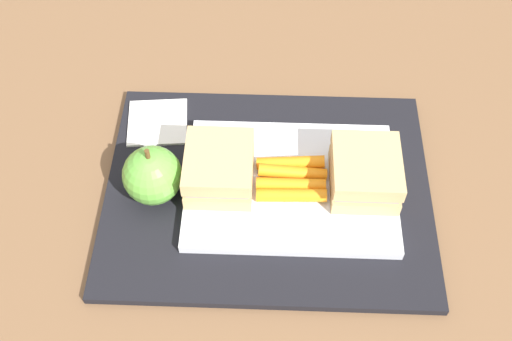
% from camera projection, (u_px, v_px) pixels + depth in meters
% --- Properties ---
extents(ground_plane, '(2.40, 2.40, 0.00)m').
position_uv_depth(ground_plane, '(267.00, 193.00, 0.69)').
color(ground_plane, brown).
extents(lunchbag_mat, '(0.36, 0.28, 0.01)m').
position_uv_depth(lunchbag_mat, '(267.00, 190.00, 0.69)').
color(lunchbag_mat, black).
rests_on(lunchbag_mat, ground_plane).
extents(food_tray, '(0.23, 0.17, 0.01)m').
position_uv_depth(food_tray, '(290.00, 185.00, 0.68)').
color(food_tray, white).
rests_on(food_tray, lunchbag_mat).
extents(sandwich_half_left, '(0.07, 0.08, 0.04)m').
position_uv_depth(sandwich_half_left, '(364.00, 172.00, 0.65)').
color(sandwich_half_left, tan).
rests_on(sandwich_half_left, food_tray).
extents(sandwich_half_right, '(0.07, 0.08, 0.04)m').
position_uv_depth(sandwich_half_right, '(218.00, 168.00, 0.66)').
color(sandwich_half_right, tan).
rests_on(sandwich_half_right, food_tray).
extents(carrot_sticks_bundle, '(0.08, 0.06, 0.02)m').
position_uv_depth(carrot_sticks_bundle, '(290.00, 179.00, 0.67)').
color(carrot_sticks_bundle, orange).
rests_on(carrot_sticks_bundle, food_tray).
extents(apple, '(0.06, 0.06, 0.08)m').
position_uv_depth(apple, '(152.00, 175.00, 0.65)').
color(apple, '#66B742').
rests_on(apple, lunchbag_mat).
extents(paper_napkin, '(0.08, 0.08, 0.00)m').
position_uv_depth(paper_napkin, '(157.00, 122.00, 0.74)').
color(paper_napkin, white).
rests_on(paper_napkin, lunchbag_mat).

